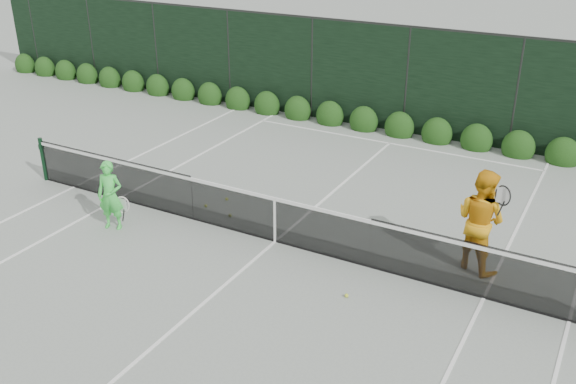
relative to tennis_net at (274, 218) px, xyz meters
The scene contains 8 objects.
ground 0.53m from the tennis_net, ahead, with size 80.00×80.00×0.00m, color gray.
tennis_net is the anchor object (origin of this frame).
player_woman 3.39m from the tennis_net, 161.47° to the right, with size 0.65×0.50×1.46m.
player_man 3.88m from the tennis_net, 14.33° to the left, with size 1.17×1.07×1.95m.
court_lines 0.53m from the tennis_net, ahead, with size 11.03×23.83×0.01m.
windscreen_fence 2.88m from the tennis_net, 89.49° to the right, with size 32.00×21.07×3.06m.
hedge_row 7.16m from the tennis_net, 89.80° to the left, with size 31.66×0.65×0.94m.
tennis_balls 1.01m from the tennis_net, 160.67° to the left, with size 4.24×2.30×0.07m.
Camera 1 is at (5.61, -9.66, 6.25)m, focal length 40.00 mm.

